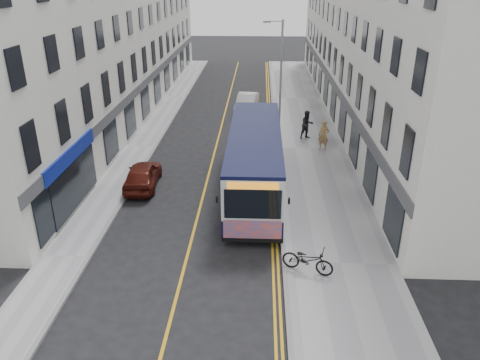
# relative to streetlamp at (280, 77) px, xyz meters

# --- Properties ---
(ground) EXTENTS (140.00, 140.00, 0.00)m
(ground) POSITION_rel_streetlamp_xyz_m (-4.17, -14.00, -4.38)
(ground) COLOR black
(ground) RESTS_ON ground
(pavement_east) EXTENTS (4.50, 64.00, 0.12)m
(pavement_east) POSITION_rel_streetlamp_xyz_m (2.08, -2.00, -4.32)
(pavement_east) COLOR #949497
(pavement_east) RESTS_ON ground
(pavement_west) EXTENTS (2.00, 64.00, 0.12)m
(pavement_west) POSITION_rel_streetlamp_xyz_m (-9.17, -2.00, -4.32)
(pavement_west) COLOR #949497
(pavement_west) RESTS_ON ground
(kerb_east) EXTENTS (0.18, 64.00, 0.13)m
(kerb_east) POSITION_rel_streetlamp_xyz_m (-0.17, -2.00, -4.32)
(kerb_east) COLOR slate
(kerb_east) RESTS_ON ground
(kerb_west) EXTENTS (0.18, 64.00, 0.13)m
(kerb_west) POSITION_rel_streetlamp_xyz_m (-8.17, -2.00, -4.32)
(kerb_west) COLOR slate
(kerb_west) RESTS_ON ground
(road_centre_line) EXTENTS (0.12, 64.00, 0.01)m
(road_centre_line) POSITION_rel_streetlamp_xyz_m (-4.17, -2.00, -4.38)
(road_centre_line) COLOR #CB8F12
(road_centre_line) RESTS_ON ground
(road_dbl_yellow_inner) EXTENTS (0.10, 64.00, 0.01)m
(road_dbl_yellow_inner) POSITION_rel_streetlamp_xyz_m (-0.62, -2.00, -4.38)
(road_dbl_yellow_inner) COLOR #CB8F12
(road_dbl_yellow_inner) RESTS_ON ground
(road_dbl_yellow_outer) EXTENTS (0.10, 64.00, 0.01)m
(road_dbl_yellow_outer) POSITION_rel_streetlamp_xyz_m (-0.42, -2.00, -4.38)
(road_dbl_yellow_outer) COLOR #CB8F12
(road_dbl_yellow_outer) RESTS_ON ground
(terrace_east) EXTENTS (6.00, 46.00, 13.00)m
(terrace_east) POSITION_rel_streetlamp_xyz_m (7.33, 7.00, 2.12)
(terrace_east) COLOR white
(terrace_east) RESTS_ON ground
(terrace_west) EXTENTS (6.00, 46.00, 13.00)m
(terrace_west) POSITION_rel_streetlamp_xyz_m (-13.17, 7.00, 2.12)
(terrace_west) COLOR silver
(terrace_west) RESTS_ON ground
(streetlamp) EXTENTS (1.32, 0.18, 8.00)m
(streetlamp) POSITION_rel_streetlamp_xyz_m (0.00, 0.00, 0.00)
(streetlamp) COLOR #919399
(streetlamp) RESTS_ON ground
(city_bus) EXTENTS (2.68, 11.50, 3.34)m
(city_bus) POSITION_rel_streetlamp_xyz_m (-1.49, -8.42, -2.56)
(city_bus) COLOR black
(city_bus) RESTS_ON ground
(bicycle) EXTENTS (2.16, 1.40, 1.07)m
(bicycle) POSITION_rel_streetlamp_xyz_m (0.68, -15.86, -3.73)
(bicycle) COLOR black
(bicycle) RESTS_ON pavement_east
(pedestrian_near) EXTENTS (0.82, 0.68, 1.93)m
(pedestrian_near) POSITION_rel_streetlamp_xyz_m (2.88, -2.19, -3.30)
(pedestrian_near) COLOR olive
(pedestrian_near) RESTS_ON pavement_east
(pedestrian_far) EXTENTS (1.17, 1.06, 1.95)m
(pedestrian_far) POSITION_rel_streetlamp_xyz_m (2.01, -0.00, -3.29)
(pedestrian_far) COLOR black
(pedestrian_far) RESTS_ON pavement_east
(car_white) EXTENTS (2.03, 4.55, 1.45)m
(car_white) POSITION_rel_streetlamp_xyz_m (-2.37, 7.07, -3.66)
(car_white) COLOR silver
(car_white) RESTS_ON ground
(car_maroon) EXTENTS (1.83, 4.14, 1.38)m
(car_maroon) POSITION_rel_streetlamp_xyz_m (-7.57, -8.12, -3.69)
(car_maroon) COLOR #4B140C
(car_maroon) RESTS_ON ground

